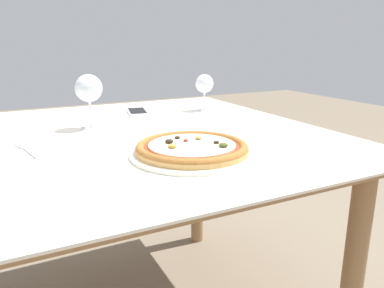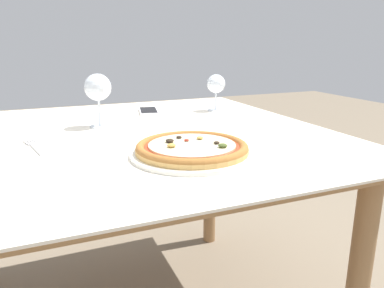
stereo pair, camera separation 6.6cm
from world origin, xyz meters
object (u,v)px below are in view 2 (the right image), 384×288
Objects in this scene: pizza_plate at (192,149)px; dining_table at (127,159)px; wine_glass_far_left at (98,88)px; cell_phone at (148,111)px; fork at (35,146)px; wine_glass_far_right at (216,85)px.

dining_table is at bearing 109.99° from pizza_plate.
cell_phone is (0.22, 0.19, -0.12)m from wine_glass_far_left.
fork is 1.16× the size of wine_glass_far_right.
dining_table is 7.09× the size of wine_glass_far_left.
wine_glass_far_right reaches higher than dining_table.
wine_glass_far_right is (0.69, 0.30, 0.10)m from fork.
wine_glass_far_right is 0.94× the size of cell_phone.
fork is 0.76m from wine_glass_far_right.
wine_glass_far_right is (0.48, 0.12, -0.02)m from wine_glass_far_left.
cell_phone is (-0.26, 0.07, -0.10)m from wine_glass_far_right.
wine_glass_far_left reaches higher than cell_phone.
wine_glass_far_left reaches higher than pizza_plate.
pizza_plate is at bearing -32.80° from fork.
dining_table is at bearing -67.66° from wine_glass_far_left.
pizza_plate reaches higher than dining_table.
cell_phone reaches higher than dining_table.
wine_glass_far_right is (0.43, 0.25, 0.18)m from dining_table.
pizza_plate is 0.43m from fork.
wine_glass_far_right reaches higher than cell_phone.
pizza_plate reaches higher than cell_phone.
dining_table is 0.37m from cell_phone.
fork is at bearing -156.27° from wine_glass_far_right.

